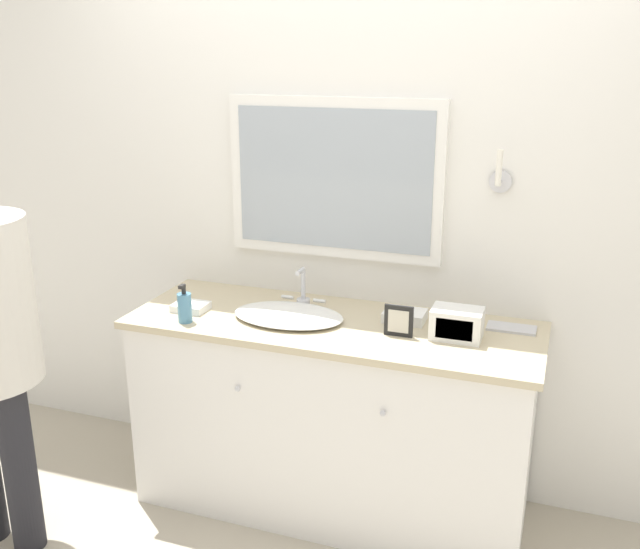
{
  "coord_description": "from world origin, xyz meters",
  "views": [
    {
      "loc": [
        0.87,
        -2.27,
        1.95
      ],
      "look_at": [
        -0.06,
        0.33,
        1.07
      ],
      "focal_mm": 40.0,
      "sensor_mm": 36.0,
      "label": 1
    }
  ],
  "objects_px": {
    "sink_basin": "(289,314)",
    "picture_frame": "(399,321)",
    "appliance_box": "(457,324)",
    "soap_bottle": "(185,307)"
  },
  "relations": [
    {
      "from": "appliance_box",
      "to": "picture_frame",
      "type": "relative_size",
      "value": 1.54
    },
    {
      "from": "sink_basin",
      "to": "appliance_box",
      "type": "height_order",
      "value": "sink_basin"
    },
    {
      "from": "sink_basin",
      "to": "picture_frame",
      "type": "distance_m",
      "value": 0.48
    },
    {
      "from": "appliance_box",
      "to": "picture_frame",
      "type": "bearing_deg",
      "value": -165.31
    },
    {
      "from": "soap_bottle",
      "to": "picture_frame",
      "type": "height_order",
      "value": "soap_bottle"
    },
    {
      "from": "sink_basin",
      "to": "soap_bottle",
      "type": "distance_m",
      "value": 0.43
    },
    {
      "from": "picture_frame",
      "to": "soap_bottle",
      "type": "bearing_deg",
      "value": -170.38
    },
    {
      "from": "appliance_box",
      "to": "picture_frame",
      "type": "height_order",
      "value": "picture_frame"
    },
    {
      "from": "sink_basin",
      "to": "soap_bottle",
      "type": "height_order",
      "value": "sink_basin"
    },
    {
      "from": "sink_basin",
      "to": "picture_frame",
      "type": "bearing_deg",
      "value": -3.95
    }
  ]
}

